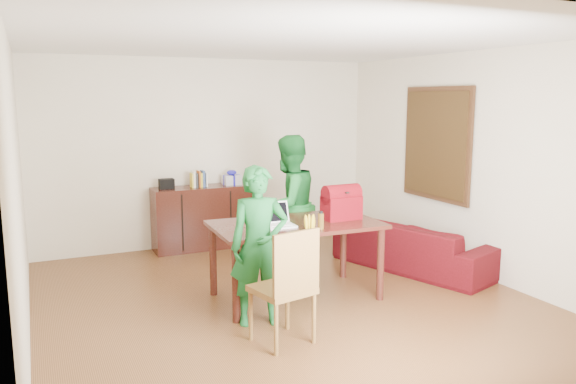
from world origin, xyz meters
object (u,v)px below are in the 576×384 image
laptop (278,223)px  sofa (414,245)px  table (296,233)px  chair (283,309)px  red_bag (341,206)px  person_far (289,205)px  person_near (259,246)px  bottle (321,220)px

laptop → sofa: 2.17m
table → chair: 1.22m
table → red_bag: (0.53, -0.04, 0.26)m
chair → person_far: bearing=51.6°
chair → laptop: bearing=56.4°
person_near → bottle: size_ratio=8.27×
laptop → red_bag: red_bag is taller
person_near → laptop: bearing=59.5°
red_bag → table: bearing=174.5°
person_near → bottle: (0.72, 0.12, 0.16)m
sofa → bottle: bearing=93.1°
laptop → red_bag: bearing=6.8°
table → person_near: size_ratio=1.18×
chair → person_near: person_near is taller
laptop → sofa: laptop is taller
person_near → chair: bearing=-74.1°
person_far → sofa: bearing=142.2°
table → person_near: person_near is taller
bottle → red_bag: size_ratio=0.45×
person_near → bottle: person_near is taller
red_bag → sofa: 1.49m
chair → sofa: chair is taller
person_near → red_bag: person_near is taller
person_near → sofa: (2.43, 0.80, -0.46)m
laptop → chair: bearing=-108.5°
bottle → sofa: size_ratio=0.09×
table → bottle: size_ratio=9.78×
person_far → red_bag: 0.88m
bottle → red_bag: red_bag is taller
bottle → table: bearing=106.1°
chair → person_far: 2.06m
red_bag → sofa: (1.28, 0.35, -0.68)m
table → person_far: size_ratio=1.06×
person_far → laptop: person_far is taller
table → person_far: 0.85m
red_bag → sofa: size_ratio=0.20×
person_near → sofa: size_ratio=0.74×
table → person_near: bearing=-139.5°
bottle → sofa: bearing=21.6°
bottle → red_bag: (0.43, 0.33, 0.06)m
person_far → sofa: (1.53, -0.49, -0.55)m
chair → person_near: bearing=80.8°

